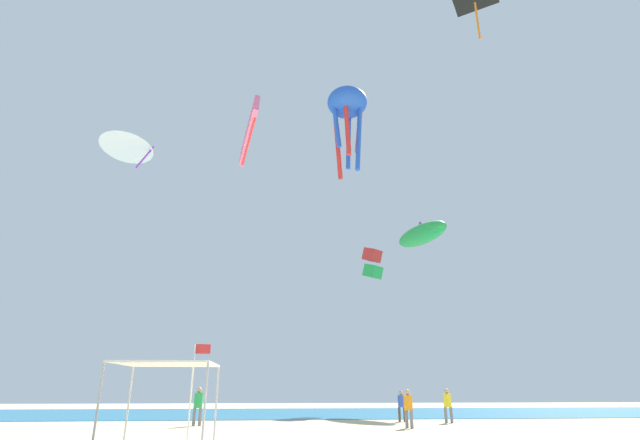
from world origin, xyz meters
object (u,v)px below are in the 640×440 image
object	(u,v)px
person_near_tent	(401,403)
kite_delta_white	(128,144)
canopy_tent	(167,367)
person_central	(198,403)
kite_octopus_blue	(347,107)
banner_flag	(194,381)
kite_box_red	(373,263)
kite_parafoil_pink	(249,133)
kite_inflatable_green	(422,234)
person_rightmost	(448,403)
person_leftmost	(408,405)

from	to	relation	value
person_near_tent	kite_delta_white	distance (m)	25.80
canopy_tent	person_central	size ratio (longest dim) A/B	1.73
kite_octopus_blue	banner_flag	bearing A→B (deg)	35.46
canopy_tent	kite_box_red	xyz separation A→B (m)	(12.88, 25.99, 10.70)
banner_flag	kite_octopus_blue	bearing A→B (deg)	53.99
kite_parafoil_pink	kite_box_red	world-z (taller)	kite_parafoil_pink
kite_octopus_blue	kite_delta_white	bearing A→B (deg)	-26.64
canopy_tent	kite_inflatable_green	distance (m)	34.31
person_near_tent	person_rightmost	distance (m)	2.70
person_near_tent	kite_octopus_blue	distance (m)	20.52
person_near_tent	kite_parafoil_pink	world-z (taller)	kite_parafoil_pink
person_leftmost	kite_box_red	bearing A→B (deg)	-39.81
person_central	banner_flag	xyz separation A→B (m)	(0.97, -8.44, 0.94)
person_near_tent	banner_flag	bearing A→B (deg)	71.81
person_central	person_leftmost	bearing A→B (deg)	4.55
kite_octopus_blue	kite_inflatable_green	bearing A→B (deg)	-143.00
person_near_tent	kite_delta_white	bearing A→B (deg)	19.79
person_rightmost	kite_parafoil_pink	xyz separation A→B (m)	(-11.63, -6.93, 12.92)
person_rightmost	kite_octopus_blue	world-z (taller)	kite_octopus_blue
canopy_tent	kite_box_red	size ratio (longest dim) A/B	1.06
banner_flag	person_near_tent	bearing A→B (deg)	45.23
person_near_tent	banner_flag	xyz separation A→B (m)	(-10.59, -10.68, 1.05)
person_leftmost	banner_flag	world-z (taller)	banner_flag
person_near_tent	kite_inflatable_green	world-z (taller)	kite_inflatable_green
canopy_tent	kite_octopus_blue	distance (m)	23.91
person_central	canopy_tent	bearing A→B (deg)	-69.89
person_near_tent	kite_octopus_blue	bearing A→B (deg)	27.23
person_rightmost	banner_flag	size ratio (longest dim) A/B	0.54
canopy_tent	kite_inflatable_green	bearing A→B (deg)	55.30
person_leftmost	person_central	world-z (taller)	person_central
kite_delta_white	kite_parafoil_pink	bearing A→B (deg)	150.87
kite_box_red	person_rightmost	bearing A→B (deg)	52.94
person_rightmost	kite_delta_white	bearing A→B (deg)	-6.88
kite_parafoil_pink	kite_octopus_blue	bearing A→B (deg)	-51.56
person_near_tent	kite_delta_white	xyz separation A→B (m)	(-18.73, 2.23, 17.60)
banner_flag	kite_octopus_blue	world-z (taller)	kite_octopus_blue
kite_box_red	kite_delta_white	xyz separation A→B (m)	(-20.30, -11.63, 5.40)
person_near_tent	kite_inflatable_green	bearing A→B (deg)	-89.06
canopy_tent	banner_flag	size ratio (longest dim) A/B	0.98
canopy_tent	person_near_tent	size ratio (longest dim) A/B	1.92
person_rightmost	kite_parafoil_pink	distance (m)	18.72
person_near_tent	person_leftmost	bearing A→B (deg)	105.57
kite_box_red	kite_parafoil_pink	bearing A→B (deg)	23.88
kite_octopus_blue	kite_inflatable_green	xyz separation A→B (m)	(9.44, 13.75, -5.07)
kite_parafoil_pink	kite_octopus_blue	xyz separation A→B (m)	(6.44, 8.24, 7.33)
banner_flag	kite_delta_white	world-z (taller)	kite_delta_white
person_leftmost	kite_box_red	world-z (taller)	kite_box_red
kite_inflatable_green	kite_octopus_blue	bearing A→B (deg)	-57.60
kite_octopus_blue	person_leftmost	bearing A→B (deg)	92.73
banner_flag	kite_box_red	bearing A→B (deg)	63.65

